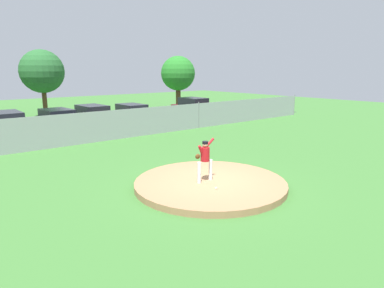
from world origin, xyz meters
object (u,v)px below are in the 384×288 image
object	(u,v)px
parked_car_burgundy	(193,109)
baseball	(216,188)
parked_car_silver	(7,126)
parked_car_white	(132,115)
pitcher_youth	(205,157)
parked_car_navy	(57,122)
traffic_cone_orange	(183,119)
parked_car_champagne	(93,117)

from	to	relation	value
parked_car_burgundy	baseball	bearing A→B (deg)	-127.15
baseball	parked_car_silver	distance (m)	15.32
baseball	parked_car_silver	bearing A→B (deg)	102.70
baseball	parked_car_burgundy	bearing A→B (deg)	52.85
parked_car_silver	parked_car_white	bearing A→B (deg)	1.99
pitcher_youth	parked_car_navy	size ratio (longest dim) A/B	0.34
parked_car_silver	traffic_cone_orange	size ratio (longest dim) A/B	8.53
parked_car_burgundy	pitcher_youth	bearing A→B (deg)	-128.18
baseball	parked_car_silver	world-z (taller)	parked_car_silver
parked_car_white	parked_car_champagne	world-z (taller)	parked_car_champagne
baseball	parked_car_navy	bearing A→B (deg)	91.10
pitcher_youth	traffic_cone_orange	distance (m)	15.92
parked_car_silver	traffic_cone_orange	distance (m)	12.79
baseball	parked_car_burgundy	size ratio (longest dim) A/B	0.02
pitcher_youth	parked_car_champagne	xyz separation A→B (m)	(2.14, 14.80, -0.33)
parked_car_burgundy	traffic_cone_orange	bearing A→B (deg)	-149.30
parked_car_champagne	parked_car_navy	xyz separation A→B (m)	(-2.67, -0.46, -0.03)
pitcher_youth	parked_car_silver	size ratio (longest dim) A/B	0.33
parked_car_white	parked_car_silver	world-z (taller)	parked_car_silver
parked_car_burgundy	parked_car_silver	bearing A→B (deg)	-179.44
pitcher_youth	parked_car_white	bearing A→B (deg)	70.34
parked_car_champagne	parked_car_white	bearing A→B (deg)	-7.65
parked_car_silver	parked_car_navy	world-z (taller)	parked_car_silver
parked_car_white	parked_car_silver	xyz separation A→B (m)	(-8.75, -0.30, 0.06)
pitcher_youth	baseball	distance (m)	1.24
parked_car_silver	parked_car_burgundy	bearing A→B (deg)	0.56
pitcher_youth	baseball	xyz separation A→B (m)	(-0.24, -0.85, -0.88)
parked_car_burgundy	traffic_cone_orange	world-z (taller)	parked_car_burgundy
parked_car_silver	parked_car_navy	distance (m)	3.09
pitcher_youth	baseball	bearing A→B (deg)	-105.49
pitcher_youth	parked_car_white	xyz separation A→B (m)	(5.14, 14.39, -0.37)
parked_car_champagne	parked_car_navy	distance (m)	2.71
pitcher_youth	traffic_cone_orange	size ratio (longest dim) A/B	2.84
parked_car_silver	parked_car_navy	xyz separation A→B (m)	(3.08, 0.25, -0.05)
parked_car_champagne	parked_car_burgundy	size ratio (longest dim) A/B	1.07
parked_car_white	parked_car_burgundy	size ratio (longest dim) A/B	1.00
parked_car_champagne	parked_car_navy	world-z (taller)	parked_car_champagne
parked_car_champagne	parked_car_burgundy	bearing A→B (deg)	-3.56
parked_car_white	traffic_cone_orange	size ratio (longest dim) A/B	7.92
parked_car_silver	traffic_cone_orange	world-z (taller)	parked_car_silver
pitcher_youth	baseball	size ratio (longest dim) A/B	21.08
parked_car_navy	traffic_cone_orange	size ratio (longest dim) A/B	8.23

